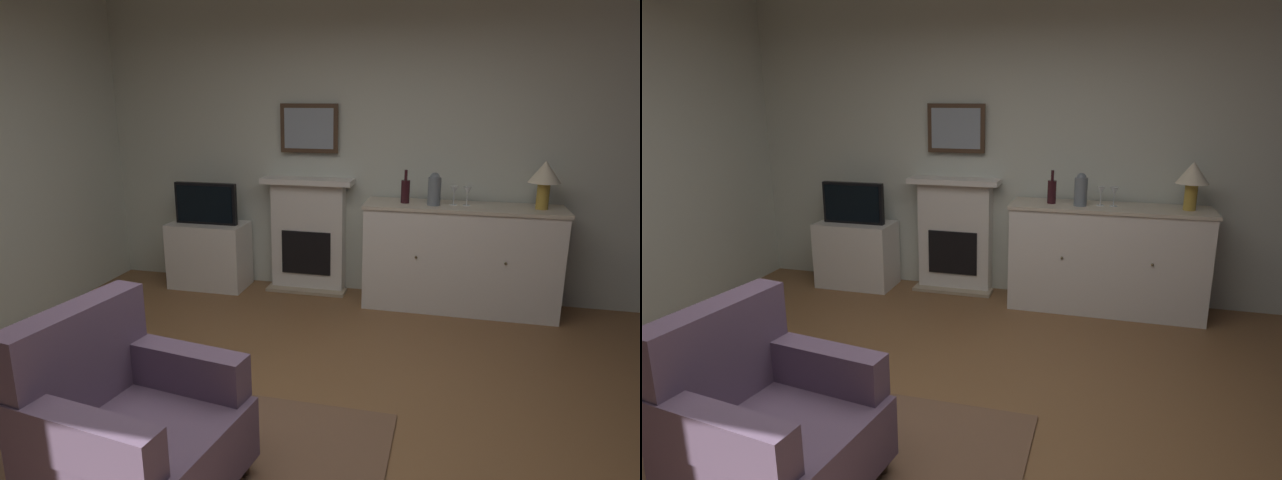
{
  "view_description": "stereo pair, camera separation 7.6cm",
  "coord_description": "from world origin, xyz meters",
  "views": [
    {
      "loc": [
        0.77,
        -2.4,
        1.83
      ],
      "look_at": [
        -0.0,
        0.66,
        1.0
      ],
      "focal_mm": 30.32,
      "sensor_mm": 36.0,
      "label": 1
    },
    {
      "loc": [
        0.84,
        -2.38,
        1.83
      ],
      "look_at": [
        -0.0,
        0.66,
        1.0
      ],
      "focal_mm": 30.32,
      "sensor_mm": 36.0,
      "label": 2
    }
  ],
  "objects": [
    {
      "name": "fireplace_unit",
      "position": [
        -0.58,
        2.48,
        0.55
      ],
      "size": [
        0.87,
        0.3,
        1.1
      ],
      "color": "white",
      "rests_on": "ground_plane"
    },
    {
      "name": "ground_plane",
      "position": [
        0.0,
        0.0,
        -0.05
      ],
      "size": [
        5.39,
        5.28,
        0.1
      ],
      "primitive_type": "cube",
      "color": "brown",
      "rests_on": "ground"
    },
    {
      "name": "wine_glass_left",
      "position": [
        0.77,
        2.31,
        1.06
      ],
      "size": [
        0.07,
        0.07,
        0.16
      ],
      "color": "silver",
      "rests_on": "sideboard_cabinet"
    },
    {
      "name": "sideboard_cabinet",
      "position": [
        0.85,
        2.31,
        0.47
      ],
      "size": [
        1.69,
        0.49,
        0.94
      ],
      "color": "white",
      "rests_on": "ground_plane"
    },
    {
      "name": "armchair",
      "position": [
        -0.61,
        -0.51,
        0.38
      ],
      "size": [
        0.91,
        0.87,
        0.92
      ],
      "color": "#604C66",
      "rests_on": "ground_plane"
    },
    {
      "name": "tv_cabinet",
      "position": [
        -1.55,
        2.32,
        0.32
      ],
      "size": [
        0.75,
        0.42,
        0.64
      ],
      "color": "white",
      "rests_on": "ground_plane"
    },
    {
      "name": "table_lamp",
      "position": [
        1.48,
        2.31,
        1.22
      ],
      "size": [
        0.26,
        0.26,
        0.4
      ],
      "color": "#B79338",
      "rests_on": "sideboard_cabinet"
    },
    {
      "name": "framed_picture",
      "position": [
        -0.58,
        2.53,
        1.56
      ],
      "size": [
        0.55,
        0.04,
        0.45
      ],
      "color": "#473323"
    },
    {
      "name": "tv_set",
      "position": [
        -1.55,
        2.3,
        0.84
      ],
      "size": [
        0.62,
        0.07,
        0.4
      ],
      "color": "black",
      "rests_on": "tv_cabinet"
    },
    {
      "name": "area_rug",
      "position": [
        -0.67,
        -0.4,
        0.01
      ],
      "size": [
        2.39,
        1.69,
        0.02
      ],
      "primitive_type": "cube",
      "color": "brown",
      "rests_on": "ground_plane"
    },
    {
      "name": "wall_rear",
      "position": [
        0.0,
        2.61,
        1.46
      ],
      "size": [
        5.39,
        0.06,
        2.93
      ],
      "primitive_type": "cube",
      "color": "silver",
      "rests_on": "ground_plane"
    },
    {
      "name": "wine_glass_center",
      "position": [
        0.88,
        2.31,
        1.06
      ],
      "size": [
        0.07,
        0.07,
        0.16
      ],
      "color": "silver",
      "rests_on": "sideboard_cabinet"
    },
    {
      "name": "vase_decorative",
      "position": [
        0.6,
        2.26,
        1.08
      ],
      "size": [
        0.11,
        0.11,
        0.28
      ],
      "color": "slate",
      "rests_on": "sideboard_cabinet"
    },
    {
      "name": "wine_bottle",
      "position": [
        0.35,
        2.3,
        1.05
      ],
      "size": [
        0.08,
        0.08,
        0.29
      ],
      "color": "#331419",
      "rests_on": "sideboard_cabinet"
    }
  ]
}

